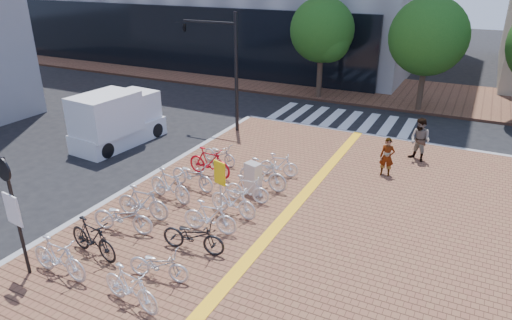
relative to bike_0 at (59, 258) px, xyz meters
The scene contains 28 objects.
ground 3.38m from the bike_0, 51.40° to the left, with size 120.00×120.00×0.00m, color black.
kerb_north 15.45m from the bike_0, 70.86° to the left, with size 14.00×0.25×0.15m, color gray.
far_sidewalk 23.68m from the bike_0, 85.01° to the left, with size 70.00×8.00×0.15m, color brown.
crosswalk 16.79m from the bike_0, 81.22° to the left, with size 7.50×4.00×0.01m.
street_trees 21.52m from the bike_0, 70.48° to the left, with size 16.20×4.60×6.35m.
bike_0 is the anchor object (origin of this frame).
bike_1 1.09m from the bike_0, 83.99° to the left, with size 0.54×1.90×1.14m, color black.
bike_2 2.43m from the bike_0, 90.28° to the left, with size 0.69×1.98×1.04m, color silver.
bike_3 3.37m from the bike_0, 90.26° to the left, with size 0.53×1.87×1.12m, color #B9B9BE.
bike_4 4.75m from the bike_0, 89.71° to the left, with size 0.54×1.91×1.15m, color silver.
bike_5 5.88m from the bike_0, 88.12° to the left, with size 0.68×1.95×1.03m, color silver.
bike_6 7.05m from the bike_0, 88.41° to the left, with size 0.54×1.91×1.15m, color red.
bike_7 8.24m from the bike_0, 90.41° to the left, with size 0.58×1.67×0.88m, color silver.
bike_8 2.44m from the bike_0, ahead, with size 0.51×1.80×1.08m, color white.
bike_9 2.62m from the bike_0, 23.93° to the left, with size 0.59×1.69×0.89m, color silver.
bike_10 3.54m from the bike_0, 45.50° to the left, with size 0.67×1.92×1.01m, color black.
bike_11 4.30m from the bike_0, 56.65° to the left, with size 0.49×1.75×1.05m, color white.
bike_12 5.41m from the bike_0, 62.46° to the left, with size 0.50×1.78×1.07m, color silver.
bike_13 6.35m from the bike_0, 67.08° to the left, with size 0.45×1.60×0.96m, color silver.
bike_14 7.40m from the bike_0, 70.11° to the left, with size 0.55×1.95×1.17m, color silver.
bike_15 8.65m from the bike_0, 72.63° to the left, with size 0.44×1.54×0.93m, color white.
pedestrian_a 11.98m from the bike_0, 58.41° to the left, with size 0.55×0.36×1.52m, color gray.
pedestrian_b 14.22m from the bike_0, 59.68° to the left, with size 0.89×0.69×1.83m, color #4B4D5F.
utility_box 6.91m from the bike_0, 70.04° to the left, with size 0.54×0.39×1.17m, color silver.
yellow_sign 5.25m from the bike_0, 67.15° to the left, with size 0.49×0.20×1.83m.
notice_sign 1.81m from the bike_0, 159.62° to the right, with size 0.62×0.18×3.36m.
traffic_light_pole 12.99m from the bike_0, 102.63° to the left, with size 3.03×1.17×5.65m.
box_truck 10.20m from the bike_0, 123.82° to the left, with size 2.26×4.53×2.54m.
Camera 1 is at (6.94, -9.12, 7.67)m, focal length 32.00 mm.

